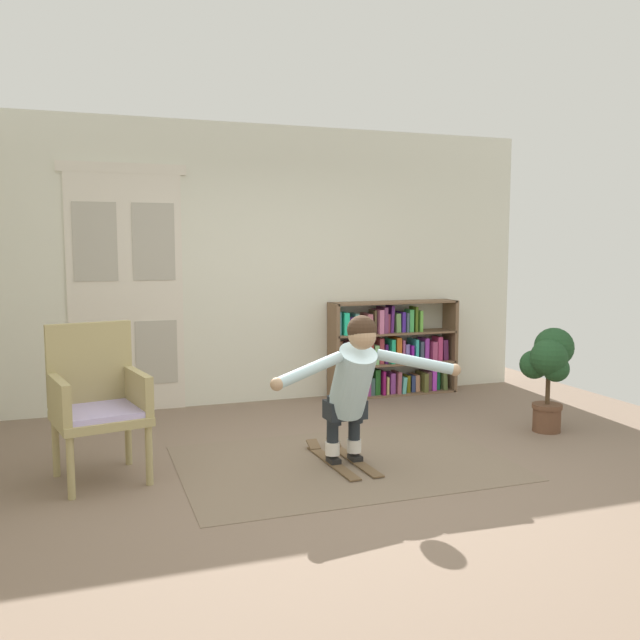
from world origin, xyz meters
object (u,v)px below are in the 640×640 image
wicker_chair (97,398)px  person_skier (353,379)px  bookshelf (390,352)px  skis_pair (342,459)px  potted_plant (549,365)px

wicker_chair → person_skier: bearing=-14.1°
bookshelf → skis_pair: bookshelf is taller
person_skier → wicker_chair: bearing=165.9°
bookshelf → wicker_chair: 3.60m
wicker_chair → potted_plant: 3.79m
skis_pair → bookshelf: bearing=56.4°
wicker_chair → person_skier: person_skier is taller
potted_plant → person_skier: person_skier is taller
wicker_chair → potted_plant: bearing=-1.2°
skis_pair → wicker_chair: bearing=172.2°
person_skier → bookshelf: bearing=59.1°
bookshelf → potted_plant: bearing=-70.4°
skis_pair → person_skier: (0.01, -0.20, 0.66)m
bookshelf → potted_plant: (0.67, -1.87, 0.13)m
bookshelf → person_skier: person_skier is taller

